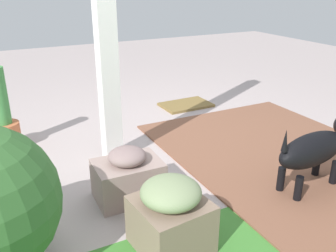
# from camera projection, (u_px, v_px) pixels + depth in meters

# --- Properties ---
(ground_plane) EXTENTS (12.00, 12.00, 0.00)m
(ground_plane) POSITION_uv_depth(u_px,v_px,m) (161.00, 151.00, 3.36)
(ground_plane) COLOR #AE9E9C
(brick_path) EXTENTS (1.80, 2.40, 0.02)m
(brick_path) POSITION_uv_depth(u_px,v_px,m) (282.00, 155.00, 3.28)
(brick_path) COLOR brown
(brick_path) RESTS_ON ground
(porch_pillar) EXTENTS (0.15, 0.15, 2.60)m
(porch_pillar) POSITION_uv_depth(u_px,v_px,m) (103.00, 3.00, 2.76)
(porch_pillar) COLOR white
(porch_pillar) RESTS_ON ground
(stone_planter_mid) EXTENTS (0.47, 0.35, 0.39)m
(stone_planter_mid) POSITION_uv_depth(u_px,v_px,m) (128.00, 176.00, 2.60)
(stone_planter_mid) COLOR gray
(stone_planter_mid) RESTS_ON ground
(stone_planter_far) EXTENTS (0.43, 0.43, 0.45)m
(stone_planter_far) POSITION_uv_depth(u_px,v_px,m) (171.00, 216.00, 2.10)
(stone_planter_far) COLOR #866E5B
(stone_planter_far) RESTS_ON ground
(terracotta_pot_tall) EXTENTS (0.26, 0.26, 0.76)m
(terracotta_pot_tall) POSITION_uv_depth(u_px,v_px,m) (4.00, 121.00, 3.34)
(terracotta_pot_tall) COLOR #BA633C
(terracotta_pot_tall) RESTS_ON ground
(dog) EXTENTS (0.83, 0.29, 0.57)m
(dog) POSITION_uv_depth(u_px,v_px,m) (318.00, 147.00, 2.69)
(dog) COLOR black
(dog) RESTS_ON ground
(doormat) EXTENTS (0.61, 0.41, 0.03)m
(doormat) POSITION_uv_depth(u_px,v_px,m) (186.00, 105.00, 4.55)
(doormat) COLOR olive
(doormat) RESTS_ON ground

